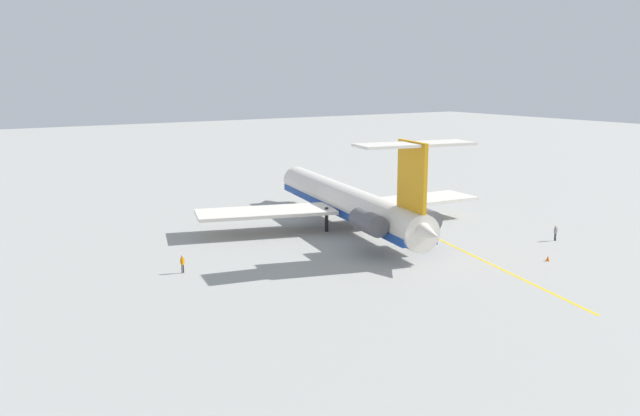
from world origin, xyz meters
name	(u,v)px	position (x,y,z in m)	size (l,w,h in m)	color
ground	(403,214)	(0.00, 0.00, 0.00)	(383.14, 383.14, 0.00)	#9E9E99
main_jetliner	(350,203)	(-3.47, 11.59, 3.44)	(43.10, 38.35, 12.61)	silver
ground_crew_near_nose	(556,231)	(-21.31, -5.50, 1.16)	(0.29, 0.45, 1.84)	black
ground_crew_near_tail	(182,262)	(-9.92, 36.37, 1.15)	(0.29, 0.46, 1.82)	black
safety_cone_nose	(548,258)	(-26.54, 2.35, 0.28)	(0.40, 0.40, 0.55)	#EA590F
taxiway_centreline	(397,220)	(-2.27, 2.89, 0.00)	(76.48, 0.36, 0.01)	gold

